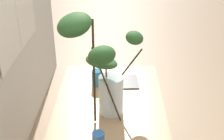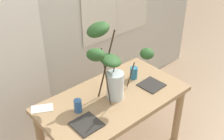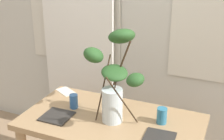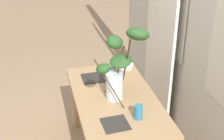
{
  "view_description": "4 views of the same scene",
  "coord_description": "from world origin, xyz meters",
  "px_view_note": "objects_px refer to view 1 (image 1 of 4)",
  "views": [
    {
      "loc": [
        -1.65,
        -0.04,
        1.9
      ],
      "look_at": [
        0.03,
        -0.02,
        1.02
      ],
      "focal_mm": 49.57,
      "sensor_mm": 36.0,
      "label": 1
    },
    {
      "loc": [
        -1.37,
        -1.54,
        2.31
      ],
      "look_at": [
        -0.05,
        -0.05,
        1.06
      ],
      "focal_mm": 45.97,
      "sensor_mm": 36.0,
      "label": 2
    },
    {
      "loc": [
        0.81,
        -1.87,
        1.94
      ],
      "look_at": [
        -0.01,
        0.03,
        1.11
      ],
      "focal_mm": 49.93,
      "sensor_mm": 36.0,
      "label": 3
    },
    {
      "loc": [
        2.43,
        -0.65,
        2.31
      ],
      "look_at": [
        0.02,
        -0.04,
        1.02
      ],
      "focal_mm": 51.75,
      "sensor_mm": 36.0,
      "label": 4
    }
  ],
  "objects_px": {
    "vase_with_branches": "(102,67)",
    "plate_square_right": "(124,82)",
    "dining_table": "(109,127)",
    "drinking_glass_blue_right": "(97,78)"
  },
  "relations": [
    {
      "from": "dining_table",
      "to": "vase_with_branches",
      "type": "height_order",
      "value": "vase_with_branches"
    },
    {
      "from": "dining_table",
      "to": "plate_square_right",
      "type": "bearing_deg",
      "value": -14.84
    },
    {
      "from": "dining_table",
      "to": "vase_with_branches",
      "type": "distance_m",
      "value": 0.45
    },
    {
      "from": "vase_with_branches",
      "to": "drinking_glass_blue_right",
      "type": "relative_size",
      "value": 5.75
    },
    {
      "from": "plate_square_right",
      "to": "vase_with_branches",
      "type": "bearing_deg",
      "value": 159.68
    },
    {
      "from": "vase_with_branches",
      "to": "plate_square_right",
      "type": "relative_size",
      "value": 3.35
    },
    {
      "from": "dining_table",
      "to": "plate_square_right",
      "type": "distance_m",
      "value": 0.43
    },
    {
      "from": "dining_table",
      "to": "vase_with_branches",
      "type": "xyz_separation_m",
      "value": [
        -0.0,
        0.04,
        0.45
      ]
    },
    {
      "from": "dining_table",
      "to": "vase_with_branches",
      "type": "bearing_deg",
      "value": 91.7
    },
    {
      "from": "vase_with_branches",
      "to": "plate_square_right",
      "type": "bearing_deg",
      "value": -20.32
    }
  ]
}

